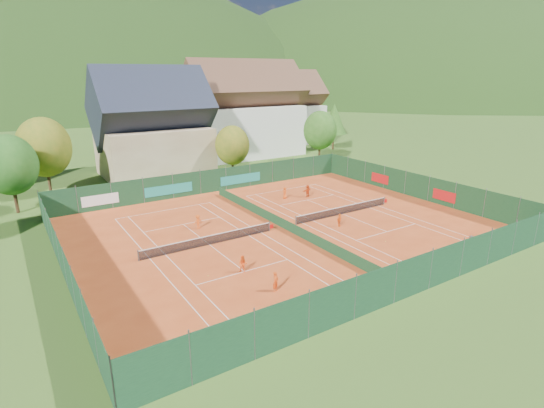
{
  "coord_description": "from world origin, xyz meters",
  "views": [
    {
      "loc": [
        -22.49,
        -32.85,
        14.95
      ],
      "look_at": [
        0.0,
        2.0,
        2.0
      ],
      "focal_mm": 28.0,
      "sensor_mm": 36.0,
      "label": 1
    }
  ],
  "objects": [
    {
      "name": "ground",
      "position": [
        0.0,
        0.0,
        -0.02
      ],
      "size": [
        600.0,
        600.0,
        0.0
      ],
      "primitive_type": "plane",
      "color": "#33571B",
      "rests_on": "ground"
    },
    {
      "name": "clay_pad",
      "position": [
        0.0,
        0.0,
        0.01
      ],
      "size": [
        40.0,
        32.0,
        0.01
      ],
      "primitive_type": "cube",
      "color": "#BB441B",
      "rests_on": "ground"
    },
    {
      "name": "court_markings_left",
      "position": [
        -8.0,
        0.0,
        0.01
      ],
      "size": [
        11.03,
        23.83,
        0.0
      ],
      "color": "white",
      "rests_on": "ground"
    },
    {
      "name": "court_markings_right",
      "position": [
        8.0,
        0.0,
        0.01
      ],
      "size": [
        11.03,
        23.83,
        0.0
      ],
      "color": "white",
      "rests_on": "ground"
    },
    {
      "name": "tennis_net_left",
      "position": [
        -7.85,
        0.0,
        0.51
      ],
      "size": [
        13.3,
        0.1,
        1.02
      ],
      "color": "#59595B",
      "rests_on": "ground"
    },
    {
      "name": "tennis_net_right",
      "position": [
        8.15,
        0.0,
        0.51
      ],
      "size": [
        13.3,
        0.1,
        1.02
      ],
      "color": "#59595B",
      "rests_on": "ground"
    },
    {
      "name": "court_divider",
      "position": [
        0.0,
        0.0,
        0.5
      ],
      "size": [
        0.03,
        28.8,
        1.0
      ],
      "color": "#153A1F",
      "rests_on": "ground"
    },
    {
      "name": "fence_north",
      "position": [
        -0.46,
        15.99,
        1.47
      ],
      "size": [
        40.0,
        0.1,
        3.0
      ],
      "color": "#14381E",
      "rests_on": "ground"
    },
    {
      "name": "fence_south",
      "position": [
        0.0,
        -16.0,
        1.5
      ],
      "size": [
        40.0,
        0.04,
        3.0
      ],
      "color": "#143922",
      "rests_on": "ground"
    },
    {
      "name": "fence_west",
      "position": [
        -20.0,
        0.0,
        1.5
      ],
      "size": [
        0.04,
        32.0,
        3.0
      ],
      "color": "#14371F",
      "rests_on": "ground"
    },
    {
      "name": "fence_east",
      "position": [
        20.0,
        0.05,
        1.48
      ],
      "size": [
        0.09,
        32.0,
        3.0
      ],
      "color": "#13351A",
      "rests_on": "ground"
    },
    {
      "name": "chalet",
      "position": [
        -3.0,
        30.0,
        6.62
      ],
      "size": [
        16.2,
        12.0,
        16.0
      ],
      "color": "#CDB891",
      "rests_on": "ground"
    },
    {
      "name": "hotel_block_a",
      "position": [
        16.0,
        36.0,
        7.38
      ],
      "size": [
        21.6,
        11.0,
        17.25
      ],
      "color": "silver",
      "rests_on": "ground"
    },
    {
      "name": "hotel_block_b",
      "position": [
        30.0,
        44.0,
        6.62
      ],
      "size": [
        17.28,
        10.0,
        15.5
      ],
      "color": "silver",
      "rests_on": "ground"
    },
    {
      "name": "tree_west_front",
      "position": [
        -22.0,
        20.0,
        5.39
      ],
      "size": [
        5.72,
        5.72,
        8.69
      ],
      "color": "#412817",
      "rests_on": "ground"
    },
    {
      "name": "tree_west_mid",
      "position": [
        -18.0,
        26.0,
        6.07
      ],
      "size": [
        6.44,
        6.44,
        9.78
      ],
      "color": "#4A321A",
      "rests_on": "ground"
    },
    {
      "name": "tree_center",
      "position": [
        6.0,
        22.0,
        4.72
      ],
      "size": [
        5.01,
        5.01,
        7.6
      ],
      "color": "#4D301B",
      "rests_on": "ground"
    },
    {
      "name": "tree_east_front",
      "position": [
        24.0,
        24.0,
        5.39
      ],
      "size": [
        5.72,
        5.72,
        8.69
      ],
      "color": "#462D19",
      "rests_on": "ground"
    },
    {
      "name": "tree_east_mid",
      "position": [
        34.0,
        32.0,
        6.06
      ],
      "size": [
        5.04,
        5.04,
        9.0
      ],
      "color": "#4B341B",
      "rests_on": "ground"
    },
    {
      "name": "tree_east_back",
      "position": [
        26.0,
        40.0,
        6.74
      ],
      "size": [
        7.15,
        7.15,
        10.86
      ],
      "color": "#4A2F1A",
      "rests_on": "ground"
    },
    {
      "name": "mountain_backdrop",
      "position": [
        28.54,
        233.48,
        -39.64
      ],
      "size": [
        820.0,
        530.0,
        242.0
      ],
      "color": "black",
      "rests_on": "ground"
    },
    {
      "name": "ball_hopper",
      "position": [
        12.18,
        -12.64,
        0.56
      ],
      "size": [
        0.34,
        0.34,
        0.8
      ],
      "color": "slate",
      "rests_on": "ground"
    },
    {
      "name": "loose_ball_0",
      "position": [
        -10.71,
        -5.56,
        0.03
      ],
      "size": [
        0.07,
        0.07,
        0.07
      ],
      "primitive_type": "sphere",
      "color": "#CCD833",
      "rests_on": "ground"
    },
    {
      "name": "loose_ball_1",
      "position": [
        5.94,
        -8.11,
        0.03
      ],
      "size": [
        0.07,
        0.07,
        0.07
      ],
      "primitive_type": "sphere",
      "color": "#CCD833",
      "rests_on": "ground"
    },
    {
      "name": "player_left_near",
      "position": [
        -7.64,
        -10.32,
        0.76
      ],
      "size": [
        0.66,
        0.6,
        1.52
      ],
      "primitive_type": "imported",
      "rotation": [
        0.0,
        0.0,
        0.54
      ],
      "color": "#DB4A13",
      "rests_on": "ground"
    },
    {
      "name": "player_left_mid",
      "position": [
        -8.15,
        -6.46,
        0.71
      ],
      "size": [
        0.88,
        0.84,
        1.43
      ],
      "primitive_type": "imported",
      "rotation": [
        0.0,
        0.0,
        -0.62
      ],
      "color": "#FD5816",
      "rests_on": "ground"
    },
    {
      "name": "player_left_far",
      "position": [
        -7.18,
        4.52,
        0.72
      ],
      "size": [
        1.0,
        0.67,
        1.44
      ],
      "primitive_type": "imported",
      "rotation": [
        0.0,
        0.0,
        3.3
      ],
      "color": "#E95514",
      "rests_on": "ground"
    },
    {
      "name": "player_right_near",
      "position": [
        5.06,
        -2.69,
        0.67
      ],
      "size": [
        0.85,
        0.59,
        1.35
      ],
      "primitive_type": "imported",
      "rotation": [
        0.0,
        0.0,
        0.37
      ],
      "color": "orange",
      "rests_on": "ground"
    },
    {
      "name": "player_right_far_a",
      "position": [
        6.06,
        8.48,
        0.72
      ],
      "size": [
        0.84,
        0.77,
        1.44
      ],
      "primitive_type": "imported",
      "rotation": [
        0.0,
        0.0,
        3.72
      ],
      "color": "#E45214",
      "rests_on": "ground"
    },
    {
      "name": "player_right_far_b",
      "position": [
        8.86,
        7.53,
        0.77
      ],
      "size": [
        1.5,
        0.79,
        1.54
      ],
      "primitive_type": "imported",
      "rotation": [
        0.0,
        0.0,
        3.39
      ],
      "color": "#D94213",
      "rests_on": "ground"
    }
  ]
}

